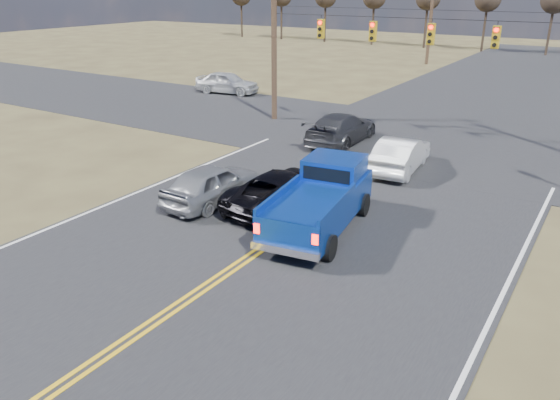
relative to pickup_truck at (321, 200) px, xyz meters
The scene contains 12 objects.
ground 5.88m from the pickup_truck, 97.66° to the right, with size 160.00×160.00×0.00m, color brown.
road_main 4.45m from the pickup_truck, 100.27° to the left, with size 14.00×120.00×0.02m, color #28282B.
road_cross 12.33m from the pickup_truck, 93.60° to the left, with size 120.00×12.00×0.02m, color #28282B.
signal_gantry 12.71m from the pickup_truck, 91.29° to the left, with size 19.60×4.83×10.00m.
utility_poles 12.05m from the pickup_truck, 93.92° to the left, with size 19.60×58.32×10.00m.
treeline 21.75m from the pickup_truck, 92.08° to the left, with size 87.00×117.80×7.40m.
pickup_truck is the anchor object (origin of this frame).
silver_suv 4.50m from the pickup_truck, behind, with size 1.74×4.33×1.48m, color gray.
black_suv 2.04m from the pickup_truck, 155.59° to the left, with size 2.37×5.15×1.43m, color black.
white_car_queue 7.13m from the pickup_truck, 89.78° to the left, with size 1.56×4.48×1.48m, color white.
dgrey_car_queue 10.60m from the pickup_truck, 112.88° to the left, with size 2.11×5.19×1.51m, color #35353A.
cross_car_west 24.33m from the pickup_truck, 134.80° to the left, with size 4.66×1.88×1.59m, color silver.
Camera 1 is at (8.48, -8.92, 7.60)m, focal length 35.00 mm.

